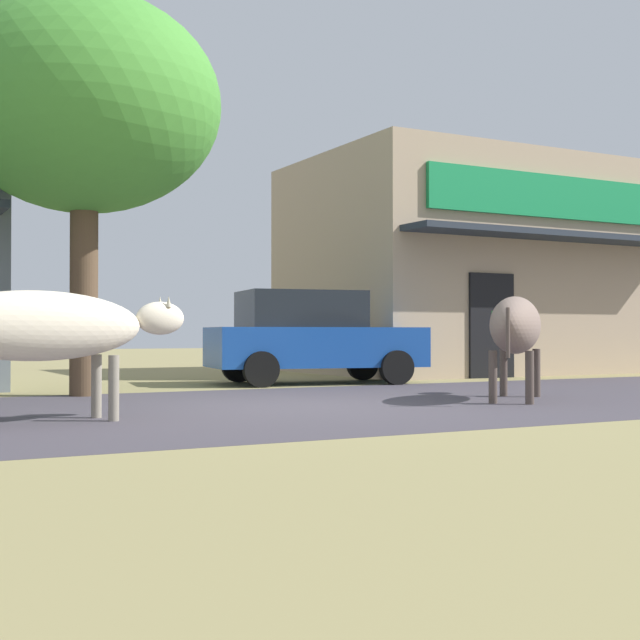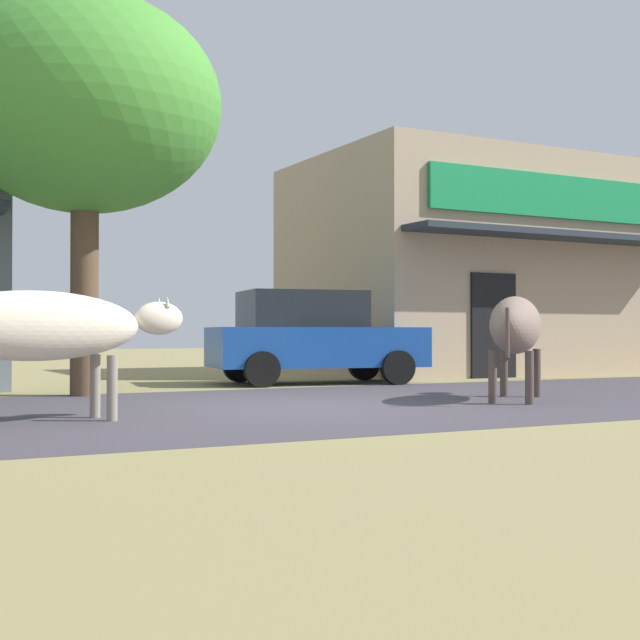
{
  "view_description": "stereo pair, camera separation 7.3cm",
  "coord_description": "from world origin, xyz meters",
  "px_view_note": "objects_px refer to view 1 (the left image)",
  "views": [
    {
      "loc": [
        -4.81,
        -9.79,
        0.9
      ],
      "look_at": [
        0.96,
        1.01,
        1.08
      ],
      "focal_mm": 49.8,
      "sensor_mm": 36.0,
      "label": 1
    },
    {
      "loc": [
        -4.75,
        -9.82,
        0.9
      ],
      "look_at": [
        0.96,
        1.01,
        1.08
      ],
      "focal_mm": 49.8,
      "sensor_mm": 36.0,
      "label": 2
    }
  ],
  "objects_px": {
    "roadside_tree": "(85,106)",
    "cow_far_dark": "(516,326)",
    "parked_hatchback_car": "(311,336)",
    "pedestrian_by_shop": "(484,333)",
    "cow_near_brown": "(45,327)"
  },
  "relations": [
    {
      "from": "roadside_tree",
      "to": "pedestrian_by_shop",
      "type": "bearing_deg",
      "value": 10.12
    },
    {
      "from": "parked_hatchback_car",
      "to": "pedestrian_by_shop",
      "type": "xyz_separation_m",
      "value": [
        4.13,
        0.31,
        0.07
      ]
    },
    {
      "from": "roadside_tree",
      "to": "parked_hatchback_car",
      "type": "height_order",
      "value": "roadside_tree"
    },
    {
      "from": "roadside_tree",
      "to": "cow_near_brown",
      "type": "xyz_separation_m",
      "value": [
        -1.26,
        -3.7,
        -3.21
      ]
    },
    {
      "from": "parked_hatchback_car",
      "to": "cow_near_brown",
      "type": "bearing_deg",
      "value": -138.57
    },
    {
      "from": "cow_near_brown",
      "to": "cow_far_dark",
      "type": "relative_size",
      "value": 1.26
    },
    {
      "from": "parked_hatchback_car",
      "to": "cow_near_brown",
      "type": "relative_size",
      "value": 1.42
    },
    {
      "from": "roadside_tree",
      "to": "cow_near_brown",
      "type": "bearing_deg",
      "value": -108.73
    },
    {
      "from": "parked_hatchback_car",
      "to": "pedestrian_by_shop",
      "type": "relative_size",
      "value": 2.54
    },
    {
      "from": "roadside_tree",
      "to": "cow_far_dark",
      "type": "bearing_deg",
      "value": -35.18
    },
    {
      "from": "parked_hatchback_car",
      "to": "cow_near_brown",
      "type": "xyz_separation_m",
      "value": [
        -5.55,
        -4.9,
        0.12
      ]
    },
    {
      "from": "parked_hatchback_car",
      "to": "pedestrian_by_shop",
      "type": "bearing_deg",
      "value": 4.29
    },
    {
      "from": "parked_hatchback_car",
      "to": "pedestrian_by_shop",
      "type": "distance_m",
      "value": 4.14
    },
    {
      "from": "roadside_tree",
      "to": "cow_far_dark",
      "type": "xyz_separation_m",
      "value": [
        4.97,
        -3.5,
        -3.18
      ]
    },
    {
      "from": "roadside_tree",
      "to": "pedestrian_by_shop",
      "type": "distance_m",
      "value": 9.15
    }
  ]
}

